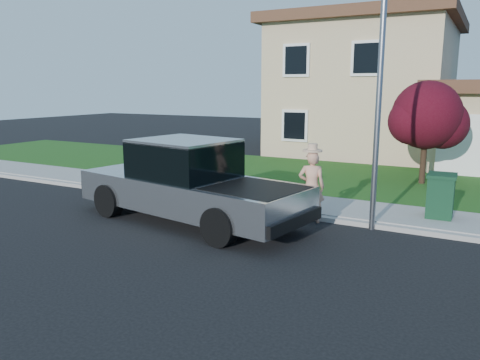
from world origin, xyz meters
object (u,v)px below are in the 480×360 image
(woman, at_px, (311,185))
(street_lamp, at_px, (378,92))
(pickup_truck, at_px, (189,184))
(trash_bin, at_px, (441,195))
(ornamental_tree, at_px, (428,118))

(woman, height_order, street_lamp, street_lamp)
(pickup_truck, height_order, trash_bin, pickup_truck)
(woman, bearing_deg, trash_bin, -169.83)
(woman, distance_m, trash_bin, 3.25)
(trash_bin, xyz_separation_m, street_lamp, (-1.37, -1.45, 2.54))
(pickup_truck, height_order, ornamental_tree, ornamental_tree)
(pickup_truck, relative_size, trash_bin, 6.01)
(woman, distance_m, street_lamp, 2.75)
(pickup_truck, relative_size, woman, 3.31)
(trash_bin, distance_m, street_lamp, 3.24)
(ornamental_tree, xyz_separation_m, trash_bin, (0.96, -4.55, -1.63))
(pickup_truck, height_order, woman, pickup_truck)
(woman, bearing_deg, street_lamp, 164.05)
(pickup_truck, distance_m, trash_bin, 6.33)
(ornamental_tree, relative_size, trash_bin, 3.18)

